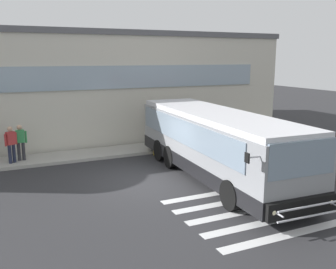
# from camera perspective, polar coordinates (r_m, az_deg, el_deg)

# --- Properties ---
(ground_plane) EXTENTS (80.00, 90.00, 0.02)m
(ground_plane) POSITION_cam_1_polar(r_m,az_deg,el_deg) (15.09, -3.93, -7.12)
(ground_plane) COLOR #2B2B2D
(ground_plane) RESTS_ON ground
(bay_paint_stripes) EXTENTS (4.40, 3.96, 0.01)m
(bay_paint_stripes) POSITION_cam_1_polar(r_m,az_deg,el_deg) (12.53, 11.97, -11.31)
(bay_paint_stripes) COLOR silver
(bay_paint_stripes) RESTS_ON ground
(terminal_building) EXTENTS (24.73, 13.80, 6.27)m
(terminal_building) POSITION_cam_1_polar(r_m,az_deg,el_deg) (25.46, -14.98, 7.40)
(terminal_building) COLOR beige
(terminal_building) RESTS_ON ground
(boarding_curb) EXTENTS (26.93, 2.00, 0.15)m
(boarding_curb) POSITION_cam_1_polar(r_m,az_deg,el_deg) (19.45, -8.98, -2.68)
(boarding_curb) COLOR #9E9B93
(boarding_curb) RESTS_ON ground
(bus_main_foreground) EXTENTS (3.46, 10.70, 2.70)m
(bus_main_foreground) POSITION_cam_1_polar(r_m,az_deg,el_deg) (15.38, 7.12, -1.63)
(bus_main_foreground) COLOR gray
(bus_main_foreground) RESTS_ON ground
(passenger_by_doorway) EXTENTS (0.53, 0.37, 1.68)m
(passenger_by_doorway) POSITION_cam_1_polar(r_m,az_deg,el_deg) (18.24, -22.68, -1.16)
(passenger_by_doorway) COLOR #1E2338
(passenger_by_doorway) RESTS_ON boarding_curb
(passenger_at_curb_edge) EXTENTS (0.59, 0.23, 1.68)m
(passenger_at_curb_edge) POSITION_cam_1_polar(r_m,az_deg,el_deg) (18.53, -21.45, -0.88)
(passenger_at_curb_edge) COLOR #2D2D33
(passenger_at_curb_edge) RESTS_ON boarding_curb
(safety_bollard_yellow) EXTENTS (0.18, 0.18, 0.90)m
(safety_bollard_yellow) POSITION_cam_1_polar(r_m,az_deg,el_deg) (18.92, -1.95, -1.78)
(safety_bollard_yellow) COLOR yellow
(safety_bollard_yellow) RESTS_ON ground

